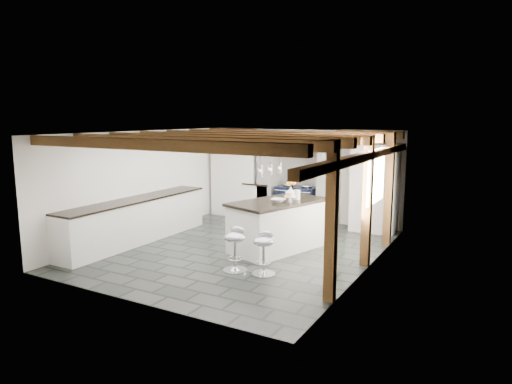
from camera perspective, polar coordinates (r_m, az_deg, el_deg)
The scene contains 6 objects.
ground at distance 9.15m, azimuth -1.78°, elevation -7.12°, with size 6.00×6.00×0.00m, color black.
room_shell at distance 10.41m, azimuth -0.68°, elevation 0.93°, with size 6.00×6.03×6.00m.
range_cooker at distance 11.35m, azimuth 5.17°, elevation -1.47°, with size 1.00×0.63×0.99m.
kitchen_island at distance 9.01m, azimuth 2.79°, elevation -4.08°, with size 1.59×2.20×1.31m.
bar_stool_near at distance 7.58m, azimuth 0.95°, elevation -7.03°, with size 0.47×0.47×0.74m.
bar_stool_far at distance 7.76m, azimuth -2.62°, elevation -6.51°, with size 0.41×0.41×0.77m.
Camera 1 is at (4.52, -7.51, 2.61)m, focal length 32.00 mm.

